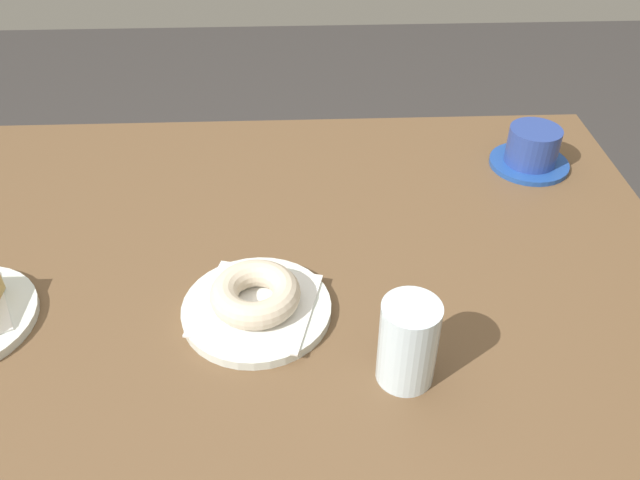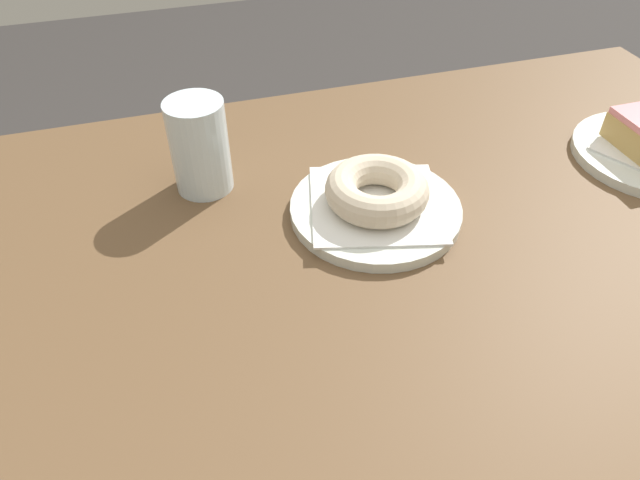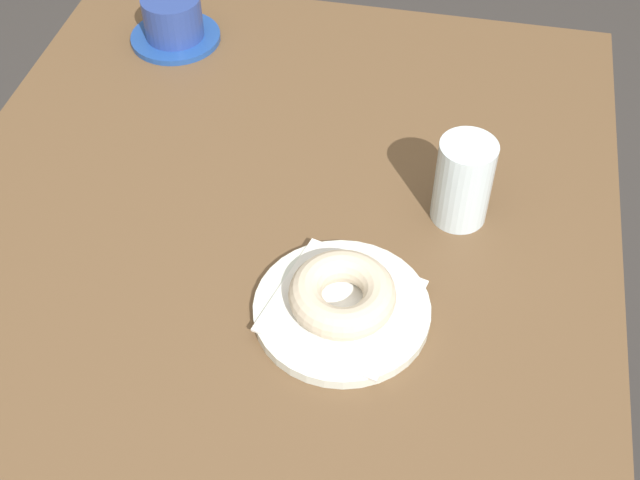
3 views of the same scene
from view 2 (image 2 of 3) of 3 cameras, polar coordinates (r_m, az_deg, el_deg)
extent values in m
cube|color=brown|center=(0.59, 7.37, -5.70)|extent=(1.17, 0.82, 0.04)
cylinder|color=brown|center=(1.13, -28.21, -11.22)|extent=(0.07, 0.07, 0.73)
cylinder|color=brown|center=(1.29, 21.31, -0.82)|extent=(0.07, 0.07, 0.73)
cylinder|color=silver|center=(0.65, 5.47, 3.03)|extent=(0.19, 0.19, 0.01)
cube|color=white|center=(0.65, 5.52, 3.59)|extent=(0.17, 0.17, 0.00)
torus|color=beige|center=(0.63, 5.63, 4.94)|extent=(0.11, 0.11, 0.04)
cylinder|color=silver|center=(0.68, -11.79, 9.03)|extent=(0.07, 0.07, 0.11)
camera|label=1|loc=(1.08, -13.84, 50.60)|focal=36.32mm
camera|label=3|loc=(0.98, 57.60, 47.97)|focal=46.74mm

